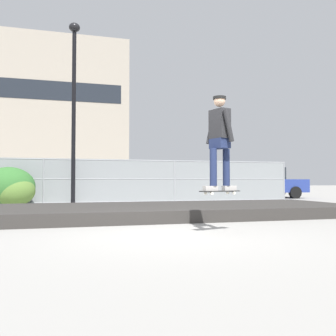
# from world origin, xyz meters

# --- Properties ---
(ground_plane) EXTENTS (120.00, 120.00, 0.00)m
(ground_plane) POSITION_xyz_m (0.00, 0.00, 0.00)
(ground_plane) COLOR gray
(gravel_berm) EXTENTS (11.64, 3.75, 0.28)m
(gravel_berm) POSITION_xyz_m (0.00, 3.34, 0.14)
(gravel_berm) COLOR #33302D
(gravel_berm) RESTS_ON ground_plane
(skateboard) EXTENTS (0.82, 0.42, 0.07)m
(skateboard) POSITION_xyz_m (0.86, 0.05, 0.74)
(skateboard) COLOR black
(skater) EXTENTS (0.72, 0.62, 1.75)m
(skater) POSITION_xyz_m (0.86, 0.05, 1.75)
(skater) COLOR #B2ADA8
(skater) RESTS_ON skateboard
(chain_fence) EXTENTS (16.49, 0.06, 1.85)m
(chain_fence) POSITION_xyz_m (0.00, 9.36, 0.93)
(chain_fence) COLOR gray
(chain_fence) RESTS_ON ground_plane
(street_lamp) EXTENTS (0.44, 0.44, 7.31)m
(street_lamp) POSITION_xyz_m (-1.59, 8.95, 4.50)
(street_lamp) COLOR black
(street_lamp) RESTS_ON ground_plane
(parked_car_near) EXTENTS (4.51, 2.16, 1.66)m
(parked_car_near) POSITION_xyz_m (-3.18, 11.58, 0.84)
(parked_car_near) COLOR #B7BABF
(parked_car_near) RESTS_ON ground_plane
(parked_car_mid) EXTENTS (4.49, 2.14, 1.66)m
(parked_car_mid) POSITION_xyz_m (3.21, 11.41, 0.84)
(parked_car_mid) COLOR black
(parked_car_mid) RESTS_ON ground_plane
(parked_car_far) EXTENTS (4.54, 2.23, 1.66)m
(parked_car_far) POSITION_xyz_m (8.48, 11.81, 0.84)
(parked_car_far) COLOR navy
(parked_car_far) RESTS_ON ground_plane
(library_building) EXTENTS (28.25, 10.97, 20.36)m
(library_building) POSITION_xyz_m (-7.82, 48.75, 10.18)
(library_building) COLOR #9E9384
(library_building) RESTS_ON ground_plane
(shrub_left) EXTENTS (1.87, 1.53, 1.45)m
(shrub_left) POSITION_xyz_m (-3.89, 8.40, 0.72)
(shrub_left) COLOR #336B2D
(shrub_left) RESTS_ON ground_plane
(shrub_center) EXTENTS (1.48, 1.21, 1.14)m
(shrub_center) POSITION_xyz_m (-3.68, 8.21, 0.57)
(shrub_center) COLOR #567A33
(shrub_center) RESTS_ON ground_plane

